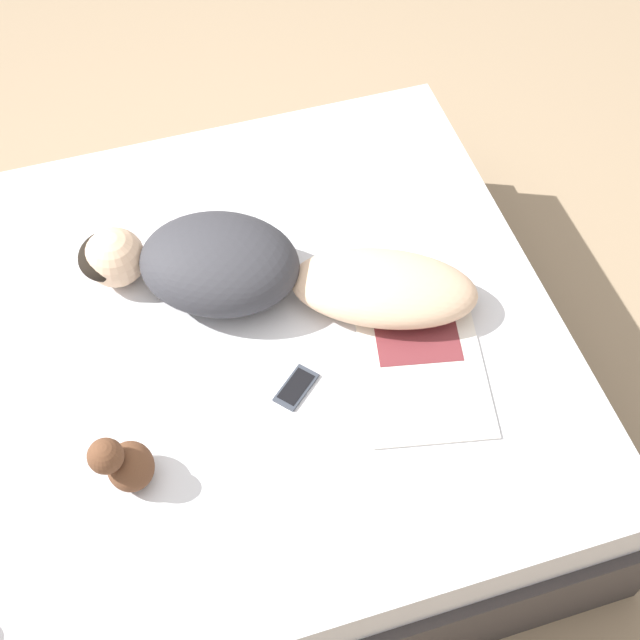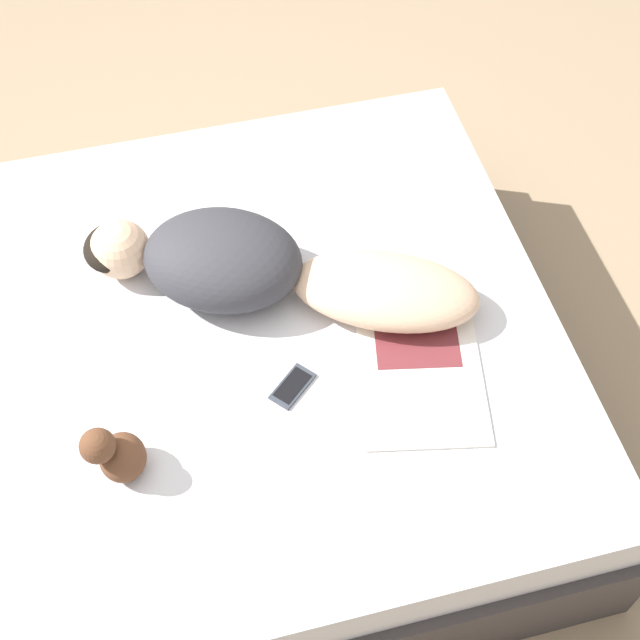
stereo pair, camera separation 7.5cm
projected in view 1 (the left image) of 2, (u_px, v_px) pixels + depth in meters
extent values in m
plane|color=#9E8466|center=(202.00, 436.00, 2.93)|extent=(12.00, 12.00, 0.00)
cube|color=#383333|center=(197.00, 410.00, 2.79)|extent=(1.78, 2.20, 0.35)
cube|color=silver|center=(187.00, 366.00, 2.58)|extent=(1.72, 2.14, 0.17)
ellipsoid|color=#DBB28E|center=(384.00, 288.00, 2.55)|extent=(0.47, 0.60, 0.14)
ellipsoid|color=#333338|center=(220.00, 264.00, 2.55)|extent=(0.51, 0.57, 0.22)
ellipsoid|color=black|center=(107.00, 256.00, 2.59)|extent=(0.23, 0.23, 0.10)
sphere|color=#DBB28E|center=(115.00, 257.00, 2.59)|extent=(0.18, 0.18, 0.18)
cube|color=silver|center=(431.00, 409.00, 2.39)|extent=(0.27, 0.37, 0.01)
cube|color=silver|center=(418.00, 345.00, 2.52)|extent=(0.27, 0.37, 0.01)
cube|color=maroon|center=(419.00, 344.00, 2.51)|extent=(0.18, 0.26, 0.00)
cube|color=#333842|center=(296.00, 387.00, 2.43)|extent=(0.14, 0.15, 0.01)
cube|color=black|center=(296.00, 387.00, 2.43)|extent=(0.11, 0.12, 0.00)
ellipsoid|color=brown|center=(131.00, 466.00, 2.24)|extent=(0.13, 0.12, 0.11)
sphere|color=brown|center=(106.00, 456.00, 2.16)|extent=(0.09, 0.09, 0.09)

